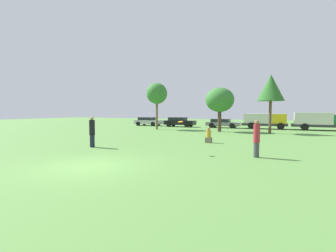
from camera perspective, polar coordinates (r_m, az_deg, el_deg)
The scene contains 13 objects.
ground_plane at distance 11.15m, azimuth -16.99°, elevation -8.58°, with size 120.00×120.00×0.00m, color #54843D.
person_thrower at distance 16.74m, azimuth -16.57°, elevation -1.19°, with size 0.35×0.35×1.94m.
person_catcher at distance 13.25m, azimuth 19.15°, elevation -2.59°, with size 0.31×0.31×1.84m.
frisbee at distance 13.56m, azimuth 2.78°, elevation 0.95°, with size 0.28×0.28×0.08m.
bystander_sitting at distance 18.51m, azimuth 9.04°, elevation -2.32°, with size 0.44×0.37×1.11m.
tree_0 at distance 31.63m, azimuth -2.51°, elevation 7.20°, with size 2.58×2.58×5.71m.
tree_1 at distance 28.69m, azimuth 11.47°, elevation 5.69°, with size 3.11×3.11×4.84m.
tree_2 at distance 27.91m, azimuth 21.95°, elevation 7.87°, with size 2.65×2.65×5.94m.
parked_car_silver at distance 39.51m, azimuth -4.48°, elevation 1.06°, with size 4.11×2.09×1.29m.
parked_car_black at distance 36.65m, azimuth 2.53°, elevation 0.96°, with size 4.42×1.85×1.36m.
parked_car_grey at distance 35.21m, azimuth 12.04°, elevation 0.65°, with size 4.39×1.94×1.19m.
delivery_truck_yellow at distance 34.63m, azimuth 20.80°, elevation 1.27°, with size 5.43×2.23×1.93m.
delivery_truck_green at distance 34.80m, azimuth 30.91°, elevation 1.10°, with size 6.34×2.46×2.09m.
Camera 1 is at (7.27, -8.14, 2.29)m, focal length 27.33 mm.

